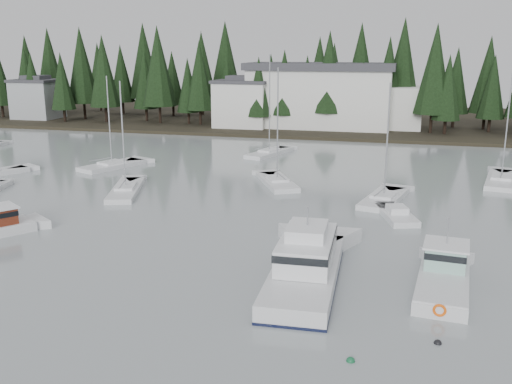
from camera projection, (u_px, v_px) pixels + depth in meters
far_shore_land at (355, 120)px, 112.15m from camera, size 240.00×54.00×1.00m
conifer_treeline at (350, 128)px, 101.82m from camera, size 200.00×22.00×20.00m
house_west at (242, 103)px, 98.49m from camera, size 9.54×7.42×8.75m
house_far_west at (37, 98)px, 110.64m from camera, size 8.48×7.42×8.25m
harbor_inn at (332, 96)px, 97.70m from camera, size 29.50×11.50×10.90m
cabin_cruiser_center at (306, 268)px, 34.49m from camera, size 4.30×12.43×5.28m
lobster_boat_teal at (443, 279)px, 33.55m from camera, size 3.64×8.38×4.53m
sailboat_0 at (501, 182)px, 60.19m from camera, size 4.56×9.95×13.46m
sailboat_2 at (269, 154)px, 75.88m from camera, size 5.08×9.10×13.56m
sailboat_5 at (112, 167)px, 67.65m from camera, size 5.82×8.61×11.25m
sailboat_7 at (384, 201)px, 52.70m from camera, size 4.58×8.77×11.37m
sailboat_8 at (277, 184)px, 59.27m from camera, size 6.14×8.56×12.46m
sailboat_9 at (126, 192)px, 55.97m from camera, size 5.20×9.59×11.33m
runabout_1 at (397, 216)px, 47.48m from camera, size 3.84×6.20×1.42m
mooring_buoy_green at (351, 361)px, 25.73m from camera, size 0.41×0.41×0.41m
mooring_buoy_dark at (438, 344)px, 27.28m from camera, size 0.39×0.39×0.39m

